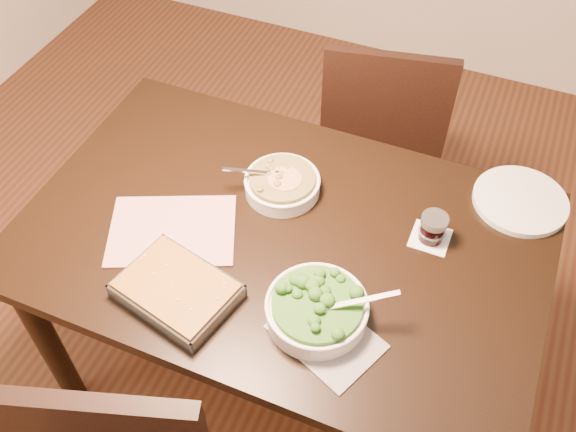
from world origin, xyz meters
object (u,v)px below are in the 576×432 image
object	(u,v)px
stew_bowl	(282,183)
wine_tumbler	(433,227)
dinner_plate	(520,201)
broccoli_bowl	(317,309)
table	(282,255)
baking_dish	(177,290)
chair_far	(383,129)

from	to	relation	value
stew_bowl	wine_tumbler	size ratio (longest dim) A/B	2.74
dinner_plate	wine_tumbler	bearing A→B (deg)	-131.88
broccoli_bowl	dinner_plate	distance (m)	0.69
table	baking_dish	size ratio (longest dim) A/B	4.41
baking_dish	wine_tumbler	bearing A→B (deg)	51.85
broccoli_bowl	wine_tumbler	bearing A→B (deg)	60.82
baking_dish	dinner_plate	size ratio (longest dim) A/B	1.21
baking_dish	chair_far	world-z (taller)	chair_far
stew_bowl	dinner_plate	size ratio (longest dim) A/B	0.85
broccoli_bowl	chair_far	bearing A→B (deg)	96.34
baking_dish	chair_far	size ratio (longest dim) A/B	0.35
table	chair_far	world-z (taller)	chair_far
broccoli_bowl	chair_far	distance (m)	1.03
stew_bowl	chair_far	distance (m)	0.70
table	stew_bowl	size ratio (longest dim) A/B	6.28
wine_tumbler	table	bearing A→B (deg)	-159.61
baking_dish	wine_tumbler	world-z (taller)	wine_tumbler
table	dinner_plate	bearing A→B (deg)	32.24
wine_tumbler	chair_far	xyz separation A→B (m)	(-0.30, 0.64, -0.28)
table	wine_tumbler	world-z (taller)	wine_tumbler
baking_dish	broccoli_bowl	bearing A→B (deg)	26.13
broccoli_bowl	baking_dish	xyz separation A→B (m)	(-0.34, -0.08, -0.01)
wine_tumbler	stew_bowl	bearing A→B (deg)	178.89
broccoli_bowl	dinner_plate	size ratio (longest dim) A/B	1.03
broccoli_bowl	baking_dish	world-z (taller)	broccoli_bowl
broccoli_bowl	dinner_plate	xyz separation A→B (m)	(0.39, 0.57, -0.02)
chair_far	stew_bowl	bearing A→B (deg)	66.99
table	chair_far	bearing A→B (deg)	84.88
table	wine_tumbler	distance (m)	0.42
dinner_plate	chair_far	world-z (taller)	chair_far
table	chair_far	size ratio (longest dim) A/B	1.53
baking_dish	chair_far	bearing A→B (deg)	91.26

